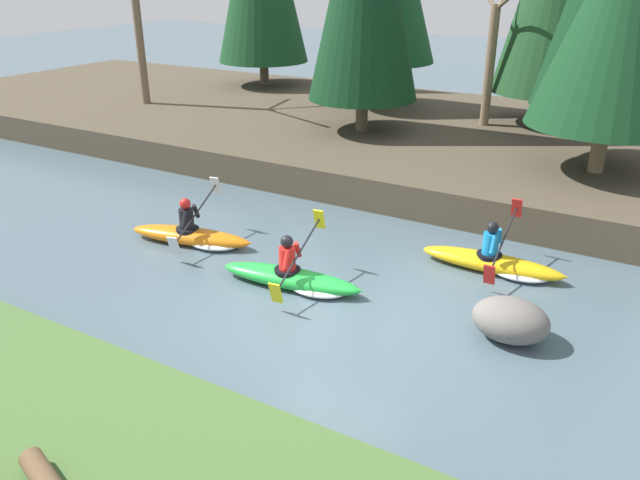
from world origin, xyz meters
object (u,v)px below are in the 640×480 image
at_px(kayaker_trailing, 195,235).
at_px(boulder_midstream, 511,320).
at_px(kayaker_lead, 497,263).
at_px(kayaker_middle, 296,278).

relative_size(kayaker_trailing, boulder_midstream, 2.33).
relative_size(kayaker_lead, kayaker_middle, 0.99).
bearing_deg(kayaker_lead, kayaker_middle, -142.55).
relative_size(kayaker_middle, kayaker_trailing, 1.00).
xyz_separation_m(kayaker_lead, boulder_midstream, (0.80, -2.23, 0.14)).
height_order(kayaker_lead, boulder_midstream, kayaker_lead).
distance_m(kayaker_middle, boulder_midstream, 3.79).
bearing_deg(kayaker_middle, kayaker_trailing, 160.81).
xyz_separation_m(kayaker_lead, kayaker_middle, (-2.98, -2.45, 0.00)).
bearing_deg(kayaker_lead, boulder_midstream, -72.21).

